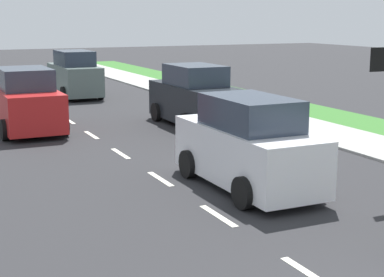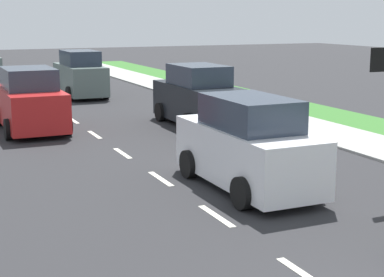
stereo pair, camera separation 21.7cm
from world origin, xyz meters
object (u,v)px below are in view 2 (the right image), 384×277
Objects in this scene: car_outgoing_ahead at (248,146)px; car_parked_far at (198,97)px; car_oncoming_second at (30,102)px; car_outgoing_far at (80,75)px.

car_outgoing_ahead is 8.16m from car_parked_far.
car_oncoming_second is 9.74m from car_outgoing_ahead.
car_oncoming_second is (-3.69, -8.03, -0.04)m from car_outgoing_far.
car_parked_far is (2.35, 7.81, 0.03)m from car_outgoing_ahead.
car_outgoing_far is 9.59m from car_parked_far.
car_outgoing_far is at bearing 65.32° from car_oncoming_second.
car_outgoing_far is at bearing 101.59° from car_parked_far.
car_oncoming_second is at bearing 166.32° from car_parked_far.
car_parked_far is (1.93, -9.39, -0.03)m from car_outgoing_far.
car_parked_far is at bearing 73.24° from car_outgoing_ahead.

